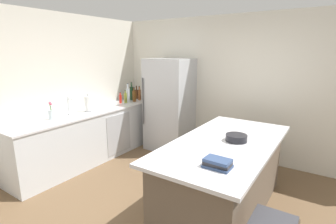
% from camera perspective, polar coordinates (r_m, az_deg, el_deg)
% --- Properties ---
extents(ground_plane, '(7.20, 7.20, 0.00)m').
position_cam_1_polar(ground_plane, '(3.43, -0.22, -21.53)').
color(ground_plane, brown).
extents(wall_rear, '(6.00, 0.10, 2.60)m').
position_cam_1_polar(wall_rear, '(4.89, 14.64, 5.18)').
color(wall_rear, silver).
rests_on(wall_rear, ground_plane).
extents(wall_left, '(0.10, 6.00, 2.60)m').
position_cam_1_polar(wall_left, '(4.69, -26.03, 3.92)').
color(wall_left, silver).
rests_on(wall_left, ground_plane).
extents(counter_run_left, '(0.68, 3.01, 0.92)m').
position_cam_1_polar(counter_run_left, '(4.92, -16.65, -4.97)').
color(counter_run_left, silver).
rests_on(counter_run_left, ground_plane).
extents(kitchen_island, '(1.09, 2.22, 0.91)m').
position_cam_1_polar(kitchen_island, '(3.34, 12.30, -13.69)').
color(kitchen_island, brown).
rests_on(kitchen_island, ground_plane).
extents(refrigerator, '(0.84, 0.72, 1.83)m').
position_cam_1_polar(refrigerator, '(5.12, 0.32, 1.59)').
color(refrigerator, '#B7BABF').
rests_on(refrigerator, ground_plane).
extents(sink_faucet, '(0.15, 0.05, 0.30)m').
position_cam_1_polar(sink_faucet, '(4.58, -21.24, 1.29)').
color(sink_faucet, silver).
rests_on(sink_faucet, counter_run_left).
extents(flower_vase, '(0.09, 0.09, 0.28)m').
position_cam_1_polar(flower_vase, '(4.40, -24.60, -0.32)').
color(flower_vase, silver).
rests_on(flower_vase, counter_run_left).
extents(paper_towel_roll, '(0.14, 0.14, 0.31)m').
position_cam_1_polar(paper_towel_roll, '(4.75, -17.43, 1.71)').
color(paper_towel_roll, gray).
rests_on(paper_towel_roll, counter_run_left).
extents(syrup_bottle, '(0.06, 0.06, 0.29)m').
position_cam_1_polar(syrup_bottle, '(5.78, -7.03, 4.05)').
color(syrup_bottle, '#5B3319').
rests_on(syrup_bottle, counter_run_left).
extents(vinegar_bottle, '(0.06, 0.06, 0.31)m').
position_cam_1_polar(vinegar_bottle, '(5.62, -6.40, 3.91)').
color(vinegar_bottle, '#994C23').
rests_on(vinegar_bottle, counter_run_left).
extents(wine_bottle, '(0.08, 0.08, 0.40)m').
position_cam_1_polar(wine_bottle, '(5.64, -8.13, 4.20)').
color(wine_bottle, '#19381E').
rests_on(wine_bottle, counter_run_left).
extents(whiskey_bottle, '(0.07, 0.07, 0.30)m').
position_cam_1_polar(whiskey_bottle, '(5.47, -7.55, 3.59)').
color(whiskey_bottle, brown).
rests_on(whiskey_bottle, counter_run_left).
extents(soda_bottle, '(0.07, 0.07, 0.40)m').
position_cam_1_polar(soda_bottle, '(5.45, -8.93, 3.85)').
color(soda_bottle, silver).
rests_on(soda_bottle, counter_run_left).
extents(olive_oil_bottle, '(0.06, 0.06, 0.27)m').
position_cam_1_polar(olive_oil_bottle, '(5.37, -9.48, 3.18)').
color(olive_oil_bottle, olive).
rests_on(olive_oil_bottle, counter_run_left).
extents(hot_sauce_bottle, '(0.05, 0.05, 0.23)m').
position_cam_1_polar(hot_sauce_bottle, '(5.36, -10.57, 2.96)').
color(hot_sauce_bottle, red).
rests_on(hot_sauce_bottle, counter_run_left).
extents(cookbook_stack, '(0.26, 0.18, 0.09)m').
position_cam_1_polar(cookbook_stack, '(2.47, 10.99, -11.15)').
color(cookbook_stack, '#334770').
rests_on(cookbook_stack, kitchen_island).
extents(mixing_bowl, '(0.26, 0.26, 0.08)m').
position_cam_1_polar(mixing_bowl, '(3.20, 15.00, -5.59)').
color(mixing_bowl, black).
rests_on(mixing_bowl, kitchen_island).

